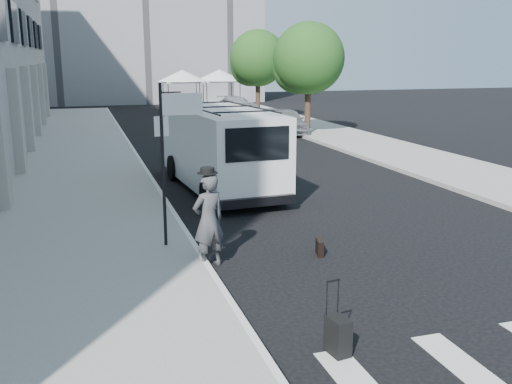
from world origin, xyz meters
TOP-DOWN VIEW (x-y plane):
  - ground at (0.00, 0.00)m, footprint 120.00×120.00m
  - sidewalk_left at (-4.25, 16.00)m, footprint 4.50×48.00m
  - sidewalk_right at (9.00, 20.00)m, footprint 4.00×56.00m
  - sign_pole at (-2.36, 3.20)m, footprint 1.03×0.07m
  - tree_near at (7.50, 20.15)m, footprint 3.80×3.83m
  - tree_far at (7.50, 29.15)m, footprint 3.80×3.83m
  - tent_left at (4.00, 38.00)m, footprint 4.00×4.00m
  - tent_right at (7.20, 38.50)m, footprint 4.00×4.00m
  - businessman at (-1.90, 2.00)m, footprint 0.82×0.67m
  - briefcase at (0.53, 2.00)m, footprint 0.23×0.46m
  - suitcase at (-0.92, -2.00)m, footprint 0.30×0.42m
  - cargo_van at (0.00, 8.82)m, footprint 2.81×7.04m
  - parked_car_a at (6.80, 21.10)m, footprint 1.93×4.27m
  - parked_car_b at (5.00, 23.32)m, footprint 1.81×4.65m
  - parked_car_c at (6.80, 31.64)m, footprint 2.14×4.82m

SIDE VIEW (x-z plane):
  - ground at x=0.00m, z-range 0.00..0.00m
  - sidewalk_left at x=-4.25m, z-range 0.00..0.15m
  - sidewalk_right at x=9.00m, z-range 0.00..0.15m
  - briefcase at x=0.53m, z-range 0.00..0.34m
  - suitcase at x=-0.92m, z-range -0.25..0.83m
  - parked_car_c at x=6.80m, z-range 0.00..1.38m
  - parked_car_a at x=6.80m, z-range 0.00..1.42m
  - parked_car_b at x=5.00m, z-range 0.00..1.51m
  - businessman at x=-1.90m, z-range 0.00..1.94m
  - cargo_van at x=0.00m, z-range 0.04..2.61m
  - sign_pole at x=-2.36m, z-range 0.90..4.40m
  - tent_left at x=4.00m, z-range 1.11..4.31m
  - tent_right at x=7.20m, z-range 1.11..4.31m
  - tree_near at x=7.50m, z-range 0.96..6.99m
  - tree_far at x=7.50m, z-range 0.96..6.99m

